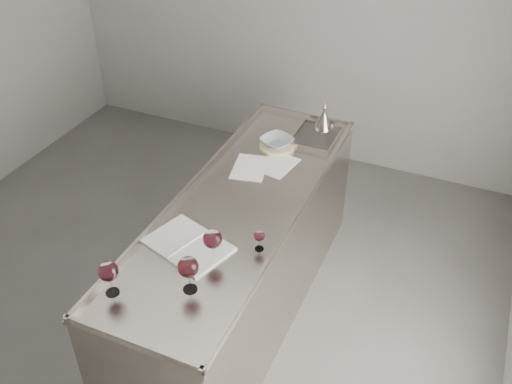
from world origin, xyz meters
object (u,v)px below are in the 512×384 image
at_px(wine_glass_right, 213,240).
at_px(wine_glass_small, 259,236).
at_px(wine_funnel, 324,120).
at_px(counter, 242,258).
at_px(notebook, 188,245).
at_px(wine_glass_middle, 188,268).
at_px(ceramic_bowl, 277,142).
at_px(wine_glass_left, 108,272).

xyz_separation_m(wine_glass_right, wine_glass_small, (0.19, 0.18, -0.05)).
bearing_deg(wine_glass_small, wine_glass_right, -136.23).
relative_size(wine_glass_small, wine_funnel, 0.61).
bearing_deg(wine_funnel, counter, -99.36).
xyz_separation_m(notebook, wine_funnel, (0.28, 1.56, 0.06)).
bearing_deg(wine_funnel, wine_glass_small, -86.11).
height_order(counter, wine_glass_middle, wine_glass_middle).
relative_size(wine_glass_right, ceramic_bowl, 0.95).
bearing_deg(wine_glass_right, wine_glass_middle, -92.32).
distance_m(counter, notebook, 0.69).
distance_m(wine_glass_right, wine_glass_small, 0.27).
distance_m(wine_glass_left, notebook, 0.52).
relative_size(wine_glass_left, notebook, 0.38).
bearing_deg(counter, ceramic_bowl, 93.21).
xyz_separation_m(wine_glass_right, notebook, (-0.18, 0.05, -0.14)).
bearing_deg(wine_glass_small, notebook, -160.17).
bearing_deg(wine_glass_right, wine_glass_small, 43.77).
xyz_separation_m(counter, wine_glass_middle, (0.07, -0.77, 0.62)).
bearing_deg(wine_glass_left, counter, 73.89).
xyz_separation_m(wine_glass_right, ceramic_bowl, (-0.12, 1.22, -0.10)).
bearing_deg(counter, wine_glass_small, -51.78).
bearing_deg(wine_glass_right, ceramic_bowl, 95.77).
bearing_deg(wine_glass_middle, notebook, 120.97).
xyz_separation_m(wine_glass_small, ceramic_bowl, (-0.31, 1.04, -0.04)).
xyz_separation_m(counter, wine_glass_left, (-0.28, -0.95, 0.61)).
bearing_deg(wine_glass_small, wine_glass_left, -132.34).
distance_m(wine_glass_right, wine_funnel, 1.62).
height_order(counter, ceramic_bowl, ceramic_bowl).
height_order(wine_glass_middle, wine_glass_right, wine_glass_middle).
relative_size(counter, notebook, 4.56).
relative_size(wine_glass_middle, notebook, 0.40).
bearing_deg(ceramic_bowl, wine_glass_small, -73.17).
relative_size(counter, wine_glass_small, 18.93).
height_order(counter, wine_glass_right, wine_glass_right).
height_order(wine_glass_left, wine_glass_right, wine_glass_right).
xyz_separation_m(wine_glass_middle, wine_glass_small, (0.20, 0.43, -0.06)).
distance_m(wine_glass_middle, notebook, 0.37).
bearing_deg(wine_glass_left, notebook, 69.47).
bearing_deg(wine_glass_small, ceramic_bowl, 106.83).
height_order(notebook, wine_funnel, wine_funnel).
xyz_separation_m(counter, wine_glass_small, (0.27, -0.35, 0.56)).
height_order(wine_glass_middle, wine_funnel, wine_glass_middle).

